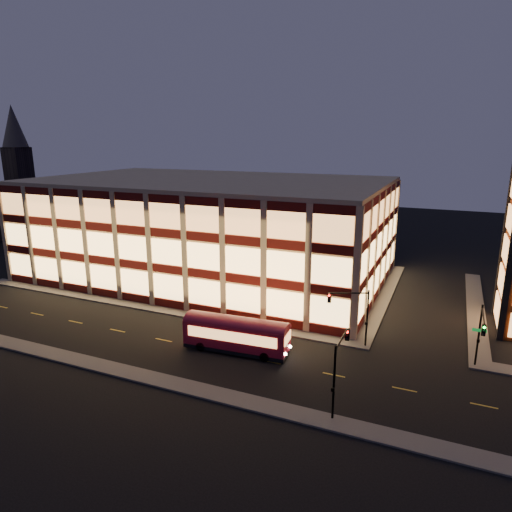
% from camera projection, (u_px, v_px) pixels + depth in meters
% --- Properties ---
extents(ground, '(200.00, 200.00, 0.00)m').
position_uv_depth(ground, '(165.00, 314.00, 54.19)').
color(ground, black).
rests_on(ground, ground).
extents(sidewalk_office_south, '(54.00, 2.00, 0.15)m').
position_uv_depth(sidewalk_office_south, '(149.00, 307.00, 56.22)').
color(sidewalk_office_south, '#514F4C').
rests_on(sidewalk_office_south, ground).
extents(sidewalk_office_east, '(2.00, 30.00, 0.15)m').
position_uv_depth(sidewalk_office_east, '(384.00, 296.00, 60.39)').
color(sidewalk_office_east, '#514F4C').
rests_on(sidewalk_office_east, ground).
extents(sidewalk_tower_west, '(2.00, 30.00, 0.15)m').
position_uv_depth(sidewalk_tower_west, '(475.00, 308.00, 56.15)').
color(sidewalk_tower_west, '#514F4C').
rests_on(sidewalk_tower_west, ground).
extents(sidewalk_near, '(100.00, 2.00, 0.15)m').
position_uv_depth(sidewalk_near, '(85.00, 362.00, 42.64)').
color(sidewalk_near, '#514F4C').
rests_on(sidewalk_near, ground).
extents(office_building, '(50.45, 30.45, 14.50)m').
position_uv_depth(office_building, '(211.00, 227.00, 68.48)').
color(office_building, tan).
rests_on(office_building, ground).
extents(church_tower, '(5.00, 5.00, 18.00)m').
position_uv_depth(church_tower, '(21.00, 184.00, 114.38)').
color(church_tower, '#2D2621').
rests_on(church_tower, ground).
extents(church_spire, '(6.00, 6.00, 10.00)m').
position_uv_depth(church_spire, '(13.00, 126.00, 110.83)').
color(church_spire, '#4C473F').
rests_on(church_spire, church_tower).
extents(traffic_signal_far, '(3.79, 1.87, 6.00)m').
position_uv_depth(traffic_signal_far, '(353.00, 308.00, 44.80)').
color(traffic_signal_far, black).
rests_on(traffic_signal_far, ground).
extents(traffic_signal_right, '(1.20, 4.37, 6.00)m').
position_uv_depth(traffic_signal_right, '(481.00, 331.00, 39.69)').
color(traffic_signal_right, black).
rests_on(traffic_signal_right, ground).
extents(traffic_signal_near, '(0.32, 4.45, 6.00)m').
position_uv_depth(traffic_signal_near, '(339.00, 361.00, 34.30)').
color(traffic_signal_near, black).
rests_on(traffic_signal_near, ground).
extents(trolley_bus, '(10.51, 3.32, 3.51)m').
position_uv_depth(trolley_bus, '(236.00, 333.00, 44.46)').
color(trolley_bus, maroon).
rests_on(trolley_bus, ground).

